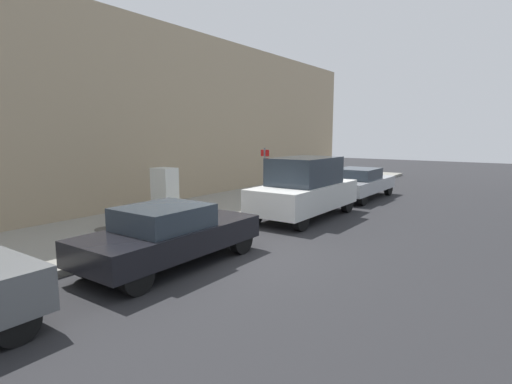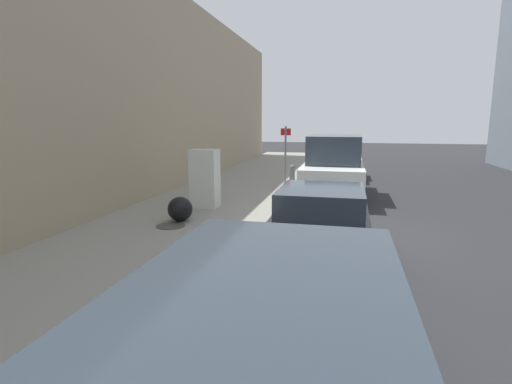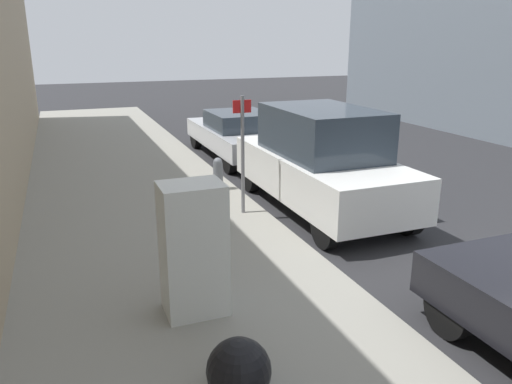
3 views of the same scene
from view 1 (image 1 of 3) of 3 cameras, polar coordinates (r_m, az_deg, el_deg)
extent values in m
plane|color=#28282B|center=(10.09, -2.63, -8.84)|extent=(80.00, 80.00, 0.00)
cube|color=gray|center=(13.04, -17.66, -4.90)|extent=(4.56, 44.00, 0.16)
cube|color=tan|center=(15.49, -25.72, 10.12)|extent=(1.99, 39.60, 7.37)
cube|color=silver|center=(13.85, -12.88, -0.08)|extent=(0.76, 0.59, 1.68)
cube|color=black|center=(14.05, -11.97, 0.07)|extent=(0.01, 0.01, 1.60)
cube|color=yellow|center=(14.09, -12.25, 0.88)|extent=(0.16, 0.01, 0.22)
cube|color=red|center=(13.98, -12.03, 2.25)|extent=(0.69, 0.01, 0.05)
cube|color=red|center=(14.10, -11.93, -1.28)|extent=(0.69, 0.01, 0.05)
cylinder|color=#47443F|center=(12.70, -20.53, -4.97)|extent=(0.70, 0.70, 0.02)
cylinder|color=slate|center=(15.08, 1.23, 1.99)|extent=(0.07, 0.07, 2.30)
cube|color=red|center=(15.02, 1.28, 5.59)|extent=(0.36, 0.02, 0.24)
cylinder|color=slate|center=(16.63, 4.60, -0.37)|extent=(0.22, 0.22, 0.62)
sphere|color=slate|center=(16.58, 4.61, 0.76)|extent=(0.20, 0.20, 0.20)
sphere|color=black|center=(12.88, -18.67, -3.31)|extent=(0.62, 0.62, 0.62)
cylinder|color=black|center=(6.84, -31.14, -15.63)|extent=(0.22, 0.66, 0.66)
cube|color=black|center=(9.34, -11.96, -6.45)|extent=(1.81, 4.39, 0.55)
cube|color=#2D3842|center=(9.08, -13.08, -3.51)|extent=(1.59, 1.84, 0.50)
cylinder|color=black|center=(11.03, -8.57, -5.56)|extent=(0.22, 0.69, 0.69)
cylinder|color=black|center=(10.05, -2.13, -6.85)|extent=(0.22, 0.69, 0.69)
cylinder|color=black|center=(9.09, -22.80, -9.14)|extent=(0.22, 0.69, 0.69)
cylinder|color=black|center=(7.87, -16.68, -11.53)|extent=(0.22, 0.69, 0.69)
cube|color=silver|center=(14.28, 6.96, -0.58)|extent=(1.99, 4.85, 0.85)
cube|color=#2D3842|center=(14.17, 7.02, 3.02)|extent=(1.75, 2.67, 0.95)
cylinder|color=black|center=(16.33, 7.30, -0.98)|extent=(0.22, 0.72, 0.72)
cylinder|color=black|center=(15.61, 12.90, -1.56)|extent=(0.22, 0.72, 0.72)
cylinder|color=black|center=(13.27, -0.11, -3.06)|extent=(0.22, 0.72, 0.72)
cylinder|color=black|center=(12.38, 6.44, -3.95)|extent=(0.22, 0.72, 0.72)
cube|color=silver|center=(19.10, 14.55, 1.01)|extent=(1.88, 4.76, 0.55)
cube|color=#2D3842|center=(18.82, 14.35, 2.53)|extent=(1.66, 2.00, 0.50)
cylinder|color=black|center=(21.06, 14.17, 0.93)|extent=(0.22, 0.73, 0.73)
cylinder|color=black|center=(20.54, 18.39, 0.58)|extent=(0.22, 0.73, 0.73)
cylinder|color=black|center=(17.83, 10.05, -0.24)|extent=(0.22, 0.73, 0.73)
cylinder|color=black|center=(17.21, 14.94, -0.70)|extent=(0.22, 0.73, 0.73)
camera|label=2|loc=(6.45, -69.88, 0.22)|focal=28.00mm
camera|label=3|loc=(12.12, -37.99, 8.94)|focal=35.00mm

